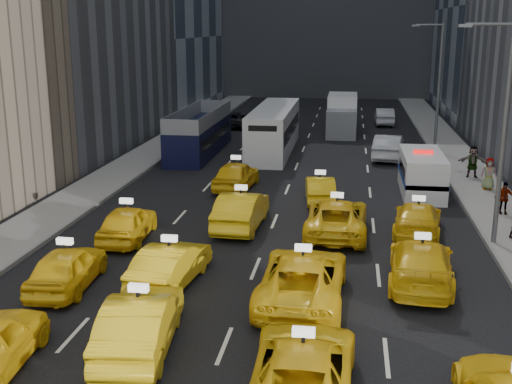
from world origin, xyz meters
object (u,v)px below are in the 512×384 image
Objects in this scene: nypd_van at (422,174)px; double_decker at (200,132)px; box_truck at (342,115)px; city_bus at (274,130)px.

nypd_van is 0.51× the size of double_decker.
box_truck is (9.69, 10.12, 0.01)m from double_decker.
city_bus reaches higher than double_decker.
nypd_van is 16.87m from double_decker.
city_bus is (5.04, 1.63, 0.02)m from double_decker.
nypd_van is at bearing -38.45° from double_decker.
box_truck reaches higher than double_decker.
city_bus is at bearing 133.50° from nypd_van.
double_decker is 1.55× the size of box_truck.
box_truck is at bearing 39.99° from double_decker.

